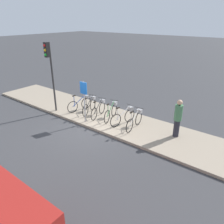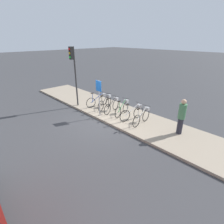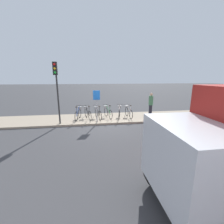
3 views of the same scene
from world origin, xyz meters
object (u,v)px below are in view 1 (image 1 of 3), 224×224
(parked_bicycle_5, at_px, (135,119))
(pedestrian, at_px, (178,118))
(parked_bicycle_0, at_px, (81,103))
(sign_post, at_px, (84,95))
(traffic_light, at_px, (49,63))
(parked_bicycle_3, at_px, (111,111))
(parked_bicycle_4, at_px, (124,116))
(parked_bicycle_1, at_px, (90,105))
(parked_bicycle_2, at_px, (99,109))

(parked_bicycle_5, bearing_deg, pedestrian, 12.59)
(parked_bicycle_0, height_order, sign_post, sign_post)
(traffic_light, height_order, sign_post, traffic_light)
(parked_bicycle_3, height_order, parked_bicycle_5, same)
(parked_bicycle_4, xyz_separation_m, traffic_light, (-4.10, -1.09, 2.28))
(parked_bicycle_1, relative_size, parked_bicycle_2, 0.98)
(parked_bicycle_5, relative_size, traffic_light, 0.42)
(parked_bicycle_3, bearing_deg, parked_bicycle_2, -169.68)
(parked_bicycle_1, relative_size, parked_bicycle_5, 0.96)
(traffic_light, bearing_deg, parked_bicycle_0, 42.70)
(parked_bicycle_0, relative_size, parked_bicycle_5, 0.99)
(parked_bicycle_4, bearing_deg, pedestrian, 8.49)
(parked_bicycle_0, height_order, pedestrian, pedestrian)
(parked_bicycle_2, xyz_separation_m, parked_bicycle_3, (0.75, 0.14, 0.00))
(parked_bicycle_3, bearing_deg, parked_bicycle_1, -177.61)
(parked_bicycle_2, distance_m, sign_post, 1.41)
(parked_bicycle_0, xyz_separation_m, traffic_light, (-1.11, -1.03, 2.28))
(parked_bicycle_2, distance_m, parked_bicycle_5, 2.28)
(parked_bicycle_4, bearing_deg, traffic_light, -165.14)
(parked_bicycle_3, xyz_separation_m, traffic_light, (-3.23, -1.16, 2.28))
(parked_bicycle_3, height_order, sign_post, sign_post)
(pedestrian, bearing_deg, parked_bicycle_5, -167.41)
(parked_bicycle_0, relative_size, parked_bicycle_4, 1.01)
(sign_post, bearing_deg, parked_bicycle_2, 84.32)
(pedestrian, bearing_deg, traffic_light, -167.57)
(parked_bicycle_1, xyz_separation_m, parked_bicycle_2, (0.73, -0.07, 0.00))
(parked_bicycle_2, distance_m, pedestrian, 4.24)
(traffic_light, distance_m, sign_post, 2.71)
(parked_bicycle_0, height_order, parked_bicycle_3, same)
(parked_bicycle_3, relative_size, sign_post, 0.75)
(sign_post, bearing_deg, parked_bicycle_5, 22.76)
(traffic_light, bearing_deg, parked_bicycle_5, 12.37)
(parked_bicycle_0, height_order, traffic_light, traffic_light)
(parked_bicycle_0, bearing_deg, parked_bicycle_4, 1.13)
(parked_bicycle_4, xyz_separation_m, parked_bicycle_5, (0.67, -0.04, 0.00))
(parked_bicycle_3, xyz_separation_m, parked_bicycle_5, (1.54, -0.11, 0.00))
(parked_bicycle_2, bearing_deg, parked_bicycle_5, 0.52)
(pedestrian, bearing_deg, parked_bicycle_2, -173.92)
(parked_bicycle_1, height_order, parked_bicycle_3, same)
(parked_bicycle_3, distance_m, sign_post, 1.72)
(parked_bicycle_3, bearing_deg, parked_bicycle_0, -176.40)
(pedestrian, relative_size, traffic_light, 0.46)
(parked_bicycle_4, bearing_deg, parked_bicycle_5, -3.47)
(parked_bicycle_2, bearing_deg, parked_bicycle_3, 10.32)
(parked_bicycle_0, distance_m, parked_bicycle_2, 1.37)
(parked_bicycle_2, bearing_deg, sign_post, -95.68)
(parked_bicycle_0, distance_m, traffic_light, 2.74)
(parked_bicycle_2, height_order, sign_post, sign_post)
(parked_bicycle_2, xyz_separation_m, sign_post, (-0.10, -0.98, 1.00))
(parked_bicycle_2, xyz_separation_m, parked_bicycle_4, (1.61, 0.06, 0.00))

